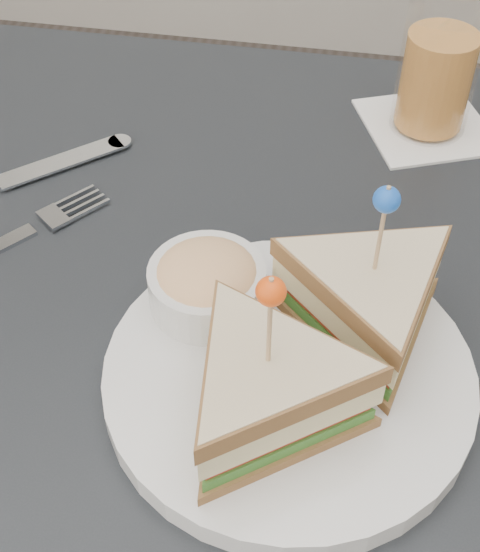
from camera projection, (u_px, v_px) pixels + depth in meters
name	position (u px, v px, depth m)	size (l,w,h in m)	color
table	(225.00, 394.00, 0.61)	(0.80, 0.80, 0.75)	black
plate_meal	(301.00, 344.00, 0.49)	(0.28, 0.28, 0.15)	silver
cutlery_fork	(13.00, 239.00, 0.62)	(0.14, 0.16, 0.01)	#B6BBC2
cutlery_knife	(9.00, 181.00, 0.67)	(0.17, 0.16, 0.01)	white
drink_set	(438.00, 68.00, 0.68)	(0.15, 0.15, 0.14)	white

